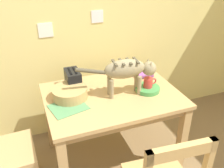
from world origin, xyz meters
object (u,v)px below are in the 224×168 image
at_px(coffee_mug, 148,82).
at_px(wooden_chair_far, 0,152).
at_px(saucer_bowl, 148,89).
at_px(wicker_basket, 70,93).
at_px(magazine, 68,107).
at_px(cat, 129,70).
at_px(book_stack, 143,74).
at_px(toaster, 73,80).
at_px(dining_table, 112,103).

distance_m(coffee_mug, wooden_chair_far, 1.33).
relative_size(saucer_bowl, wicker_basket, 0.73).
relative_size(magazine, wicker_basket, 0.94).
height_order(cat, book_stack, cat).
bearing_deg(wooden_chair_far, saucer_bowl, 89.77).
bearing_deg(wooden_chair_far, wicker_basket, 103.16).
xyz_separation_m(saucer_bowl, wooden_chair_far, (-1.28, -0.04, -0.29)).
bearing_deg(toaster, magazine, -110.82).
bearing_deg(cat, wooden_chair_far, -81.75).
height_order(wicker_basket, toaster, toaster).
distance_m(saucer_bowl, wooden_chair_far, 1.31).
bearing_deg(book_stack, cat, -137.76).
relative_size(saucer_bowl, toaster, 1.08).
relative_size(cat, magazine, 2.49).
relative_size(dining_table, toaster, 5.78).
distance_m(cat, book_stack, 0.43).
height_order(dining_table, toaster, toaster).
bearing_deg(dining_table, saucer_bowl, -9.99).
relative_size(coffee_mug, book_stack, 0.66).
xyz_separation_m(coffee_mug, toaster, (-0.61, 0.28, 0.00)).
xyz_separation_m(coffee_mug, book_stack, (0.09, 0.27, -0.06)).
height_order(book_stack, toaster, toaster).
bearing_deg(saucer_bowl, wooden_chair_far, -178.18).
distance_m(magazine, wicker_basket, 0.15).
xyz_separation_m(saucer_bowl, toaster, (-0.60, 0.28, 0.07)).
xyz_separation_m(book_stack, wooden_chair_far, (-1.37, -0.31, -0.28)).
bearing_deg(wicker_basket, dining_table, -10.92).
height_order(magazine, wooden_chair_far, wooden_chair_far).
bearing_deg(cat, dining_table, -101.07).
xyz_separation_m(magazine, wooden_chair_far, (-0.56, -0.03, -0.27)).
relative_size(cat, toaster, 3.45).
xyz_separation_m(coffee_mug, magazine, (-0.72, -0.01, -0.08)).
height_order(book_stack, wicker_basket, wicker_basket).
bearing_deg(wooden_chair_far, dining_table, 93.68).
height_order(saucer_bowl, coffee_mug, coffee_mug).
xyz_separation_m(magazine, wicker_basket, (0.04, 0.14, 0.05)).
xyz_separation_m(toaster, wooden_chair_far, (-0.67, -0.32, -0.35)).
xyz_separation_m(wicker_basket, wooden_chair_far, (-0.61, -0.16, -0.32)).
bearing_deg(saucer_bowl, dining_table, 170.01).
xyz_separation_m(magazine, book_stack, (0.81, 0.29, 0.02)).
distance_m(magazine, toaster, 0.32).
xyz_separation_m(cat, magazine, (-0.53, -0.03, -0.22)).
relative_size(saucer_bowl, book_stack, 1.17).
bearing_deg(coffee_mug, wooden_chair_far, -178.19).
relative_size(dining_table, coffee_mug, 9.50).
relative_size(toaster, wooden_chair_far, 0.21).
xyz_separation_m(dining_table, cat, (0.13, -0.04, 0.32)).
distance_m(cat, wicker_basket, 0.53).
xyz_separation_m(book_stack, toaster, (-0.70, 0.01, 0.07)).
bearing_deg(toaster, wooden_chair_far, -154.58).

